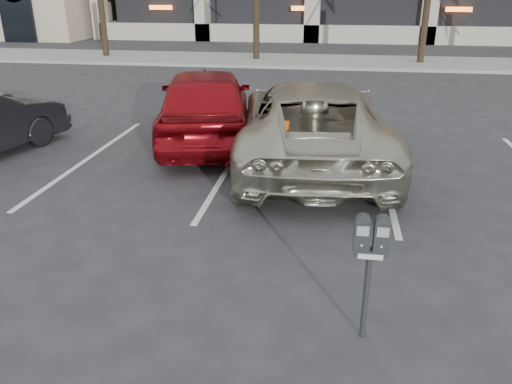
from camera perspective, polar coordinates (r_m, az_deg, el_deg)
name	(u,v)px	position (r m, az deg, el deg)	size (l,w,h in m)	color
ground	(295,224)	(7.08, 4.47, -3.62)	(140.00, 140.00, 0.00)	#28282B
sidewalk	(325,61)	(22.55, 7.84, 14.56)	(80.00, 4.00, 0.12)	gray
stall_lines	(230,165)	(9.36, -2.97, 3.14)	(16.90, 5.20, 0.00)	silver
parking_meter	(371,248)	(4.56, 12.96, -6.26)	(0.32, 0.13, 1.25)	black
suv_silver	(312,123)	(9.30, 6.46, 7.84)	(3.09, 5.79, 1.55)	#B1AE96
car_red	(205,104)	(10.70, -5.80, 9.96)	(1.90, 4.71, 1.61)	maroon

